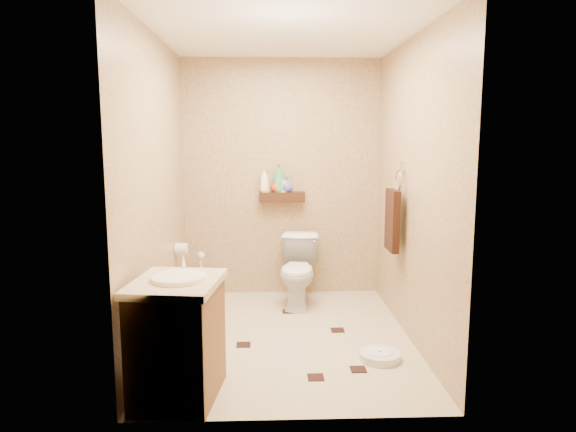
{
  "coord_description": "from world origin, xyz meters",
  "views": [
    {
      "loc": [
        -0.13,
        -3.99,
        1.6
      ],
      "look_at": [
        0.03,
        0.25,
        0.96
      ],
      "focal_mm": 32.0,
      "sensor_mm": 36.0,
      "label": 1
    }
  ],
  "objects": [
    {
      "name": "bottle_f",
      "position": [
        0.05,
        1.17,
        1.15
      ],
      "size": [
        0.12,
        0.12,
        0.16
      ],
      "primitive_type": "imported",
      "rotation": [
        0.0,
        0.0,
        6.28
      ],
      "color": "#4C59BE",
      "rests_on": "wall_shelf"
    },
    {
      "name": "toilet_brush",
      "position": [
        -0.82,
        1.07,
        0.17
      ],
      "size": [
        0.11,
        0.11,
        0.48
      ],
      "color": "#175D5A",
      "rests_on": "ground"
    },
    {
      "name": "bottle_a",
      "position": [
        -0.18,
        1.17,
        1.19
      ],
      "size": [
        0.1,
        0.1,
        0.24
      ],
      "primitive_type": "imported",
      "rotation": [
        0.0,
        0.0,
        3.02
      ],
      "color": "white",
      "rests_on": "wall_shelf"
    },
    {
      "name": "bottle_b",
      "position": [
        -0.16,
        1.17,
        1.14
      ],
      "size": [
        0.07,
        0.07,
        0.15
      ],
      "primitive_type": "imported",
      "rotation": [
        0.0,
        0.0,
        3.07
      ],
      "color": "gold",
      "rests_on": "wall_shelf"
    },
    {
      "name": "bottle_d",
      "position": [
        -0.03,
        1.17,
        1.21
      ],
      "size": [
        0.13,
        0.13,
        0.28
      ],
      "primitive_type": "imported",
      "rotation": [
        0.0,
        0.0,
        2.92
      ],
      "color": "#39AB67",
      "rests_on": "wall_shelf"
    },
    {
      "name": "bathroom_scale",
      "position": [
        0.67,
        -0.46,
        0.03
      ],
      "size": [
        0.35,
        0.35,
        0.06
      ],
      "rotation": [
        0.0,
        0.0,
        0.15
      ],
      "color": "silver",
      "rests_on": "ground"
    },
    {
      "name": "wall_shelf",
      "position": [
        0.0,
        1.17,
        1.02
      ],
      "size": [
        0.46,
        0.14,
        0.1
      ],
      "primitive_type": "cube",
      "color": "#361B0E",
      "rests_on": "wall_back"
    },
    {
      "name": "wall_right",
      "position": [
        1.0,
        0.0,
        1.2
      ],
      "size": [
        0.04,
        2.5,
        2.4
      ],
      "primitive_type": "cube",
      "color": "tan",
      "rests_on": "ground"
    },
    {
      "name": "vanity",
      "position": [
        -0.7,
        -0.95,
        0.39
      ],
      "size": [
        0.58,
        0.68,
        0.87
      ],
      "rotation": [
        0.0,
        0.0,
        -0.13
      ],
      "color": "brown",
      "rests_on": "ground"
    },
    {
      "name": "floor_accents",
      "position": [
        0.03,
        -0.04,
        0.0
      ],
      "size": [
        1.23,
        1.45,
        0.01
      ],
      "color": "black",
      "rests_on": "ground"
    },
    {
      "name": "ground",
      "position": [
        0.0,
        0.0,
        0.0
      ],
      "size": [
        2.5,
        2.5,
        0.0
      ],
      "primitive_type": "plane",
      "color": "beige",
      "rests_on": "ground"
    },
    {
      "name": "towel_ring",
      "position": [
        0.91,
        0.25,
        0.95
      ],
      "size": [
        0.12,
        0.3,
        0.76
      ],
      "color": "silver",
      "rests_on": "wall_right"
    },
    {
      "name": "wall_front",
      "position": [
        0.0,
        -1.25,
        1.2
      ],
      "size": [
        2.0,
        0.04,
        2.4
      ],
      "primitive_type": "cube",
      "color": "tan",
      "rests_on": "ground"
    },
    {
      "name": "bottle_e",
      "position": [
        0.0,
        1.17,
        1.16
      ],
      "size": [
        0.08,
        0.08,
        0.18
      ],
      "primitive_type": "imported",
      "rotation": [
        0.0,
        0.0,
        4.68
      ],
      "color": "#E4BE4C",
      "rests_on": "wall_shelf"
    },
    {
      "name": "wall_left",
      "position": [
        -1.0,
        0.0,
        1.2
      ],
      "size": [
        0.04,
        2.5,
        2.4
      ],
      "primitive_type": "cube",
      "color": "tan",
      "rests_on": "ground"
    },
    {
      "name": "toilet_paper",
      "position": [
        -0.94,
        0.65,
        0.6
      ],
      "size": [
        0.12,
        0.11,
        0.12
      ],
      "color": "silver",
      "rests_on": "wall_left"
    },
    {
      "name": "toilet",
      "position": [
        0.15,
        0.83,
        0.33
      ],
      "size": [
        0.45,
        0.69,
        0.67
      ],
      "primitive_type": "imported",
      "rotation": [
        0.0,
        0.0,
        -0.12
      ],
      "color": "white",
      "rests_on": "ground"
    },
    {
      "name": "wall_back",
      "position": [
        0.0,
        1.25,
        1.2
      ],
      "size": [
        2.0,
        0.04,
        2.4
      ],
      "primitive_type": "cube",
      "color": "tan",
      "rests_on": "ground"
    },
    {
      "name": "ceiling",
      "position": [
        0.0,
        0.0,
        2.4
      ],
      "size": [
        2.0,
        2.5,
        0.02
      ],
      "primitive_type": "cube",
      "color": "white",
      "rests_on": "wall_back"
    },
    {
      "name": "bottle_c",
      "position": [
        -0.06,
        1.17,
        1.14
      ],
      "size": [
        0.14,
        0.14,
        0.14
      ],
      "primitive_type": "imported",
      "rotation": [
        0.0,
        0.0,
        1.9
      ],
      "color": "red",
      "rests_on": "wall_shelf"
    }
  ]
}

